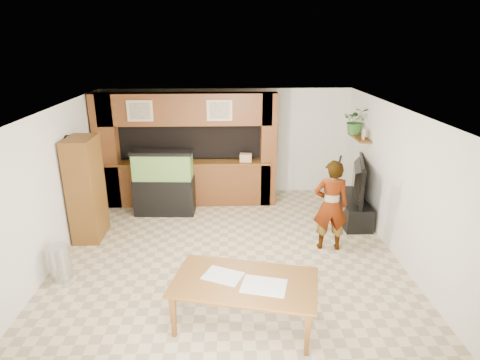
{
  "coord_description": "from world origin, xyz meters",
  "views": [
    {
      "loc": [
        -0.02,
        -6.37,
        3.71
      ],
      "look_at": [
        0.23,
        0.6,
        1.24
      ],
      "focal_mm": 30.0,
      "sensor_mm": 36.0,
      "label": 1
    }
  ],
  "objects_px": {
    "television": "(353,179)",
    "person": "(331,206)",
    "pantry_cabinet": "(86,189)",
    "aquarium": "(164,183)",
    "dining_table": "(244,304)"
  },
  "relations": [
    {
      "from": "pantry_cabinet",
      "to": "dining_table",
      "type": "bearing_deg",
      "value": -43.31
    },
    {
      "from": "pantry_cabinet",
      "to": "aquarium",
      "type": "height_order",
      "value": "pantry_cabinet"
    },
    {
      "from": "aquarium",
      "to": "television",
      "type": "height_order",
      "value": "aquarium"
    },
    {
      "from": "television",
      "to": "aquarium",
      "type": "bearing_deg",
      "value": 98.82
    },
    {
      "from": "television",
      "to": "person",
      "type": "bearing_deg",
      "value": 163.07
    },
    {
      "from": "television",
      "to": "person",
      "type": "distance_m",
      "value": 1.46
    },
    {
      "from": "aquarium",
      "to": "person",
      "type": "distance_m",
      "value": 3.68
    },
    {
      "from": "dining_table",
      "to": "television",
      "type": "bearing_deg",
      "value": 66.84
    },
    {
      "from": "pantry_cabinet",
      "to": "dining_table",
      "type": "relative_size",
      "value": 1.05
    },
    {
      "from": "pantry_cabinet",
      "to": "dining_table",
      "type": "distance_m",
      "value": 4.04
    },
    {
      "from": "aquarium",
      "to": "television",
      "type": "bearing_deg",
      "value": -3.81
    },
    {
      "from": "pantry_cabinet",
      "to": "person",
      "type": "xyz_separation_m",
      "value": [
        4.57,
        -0.64,
        -0.14
      ]
    },
    {
      "from": "person",
      "to": "television",
      "type": "bearing_deg",
      "value": -116.81
    },
    {
      "from": "pantry_cabinet",
      "to": "aquarium",
      "type": "relative_size",
      "value": 1.38
    },
    {
      "from": "dining_table",
      "to": "pantry_cabinet",
      "type": "bearing_deg",
      "value": 149.9
    }
  ]
}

